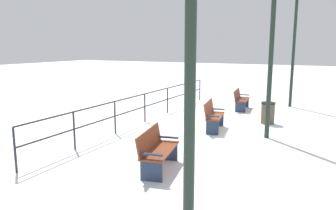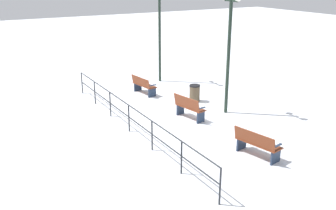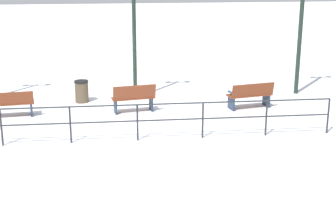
{
  "view_description": "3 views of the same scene",
  "coord_description": "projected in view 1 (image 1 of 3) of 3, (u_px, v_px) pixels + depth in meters",
  "views": [
    {
      "loc": [
        3.39,
        -10.12,
        2.76
      ],
      "look_at": [
        -1.42,
        -0.58,
        0.82
      ],
      "focal_mm": 35.05,
      "sensor_mm": 36.0,
      "label": 1
    },
    {
      "loc": [
        -7.99,
        -12.18,
        5.58
      ],
      "look_at": [
        -0.88,
        0.21,
        0.67
      ],
      "focal_mm": 41.08,
      "sensor_mm": 36.0,
      "label": 2
    },
    {
      "loc": [
        -15.92,
        0.61,
        4.96
      ],
      "look_at": [
        -1.22,
        -1.01,
        0.57
      ],
      "focal_mm": 53.8,
      "sensor_mm": 36.0,
      "label": 3
    }
  ],
  "objects": [
    {
      "name": "lamppost_far",
      "position": [
        295.0,
        34.0,
        14.48
      ],
      "size": [
        0.25,
        1.11,
        5.07
      ],
      "color": "#1E2D23",
      "rests_on": "ground"
    },
    {
      "name": "bench_nearest",
      "position": [
        157.0,
        149.0,
        7.34
      ],
      "size": [
        0.87,
        1.6,
        0.91
      ],
      "rotation": [
        0.0,
        0.0,
        0.2
      ],
      "color": "brown",
      "rests_on": "ground"
    },
    {
      "name": "bench_third",
      "position": [
        241.0,
        99.0,
        14.29
      ],
      "size": [
        0.7,
        1.51,
        0.88
      ],
      "rotation": [
        0.0,
        0.0,
        0.12
      ],
      "color": "brown",
      "rests_on": "ground"
    },
    {
      "name": "ground_plane",
      "position": [
        214.0,
        130.0,
        10.88
      ],
      "size": [
        80.0,
        80.0,
        0.0
      ],
      "primitive_type": "plane",
      "color": "white",
      "rests_on": "ground"
    },
    {
      "name": "bench_second",
      "position": [
        213.0,
        115.0,
        10.8
      ],
      "size": [
        0.73,
        1.47,
        0.96
      ],
      "rotation": [
        0.0,
        0.0,
        0.17
      ],
      "color": "brown",
      "rests_on": "ground"
    },
    {
      "name": "trash_bin",
      "position": [
        268.0,
        113.0,
        11.73
      ],
      "size": [
        0.49,
        0.49,
        0.77
      ],
      "color": "brown",
      "rests_on": "ground"
    },
    {
      "name": "lamppost_near",
      "position": [
        191.0,
        5.0,
        4.1
      ],
      "size": [
        0.26,
        0.97,
        5.25
      ],
      "color": "#1E2D23",
      "rests_on": "ground"
    },
    {
      "name": "waterfront_railing",
      "position": [
        145.0,
        103.0,
        11.94
      ],
      "size": [
        0.05,
        11.09,
        1.06
      ],
      "color": "#26282D",
      "rests_on": "ground"
    },
    {
      "name": "lamppost_middle",
      "position": [
        272.0,
        31.0,
        9.42
      ],
      "size": [
        0.27,
        1.06,
        4.84
      ],
      "color": "#1E2D23",
      "rests_on": "ground"
    }
  ]
}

